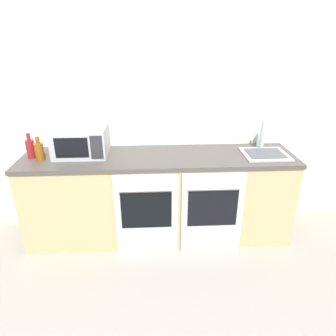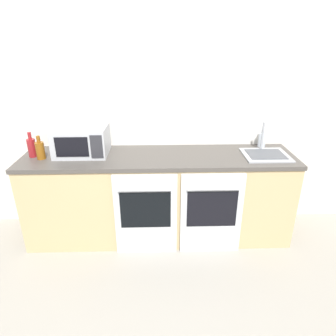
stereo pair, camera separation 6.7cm
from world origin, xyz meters
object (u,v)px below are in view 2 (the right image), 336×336
Objects in this scene: oven_left at (146,215)px; sink at (265,154)px; microwave at (82,141)px; bottle_red at (32,147)px; oven_right at (211,214)px; bottle_amber at (40,150)px; bottle_clear at (262,139)px.

sink is (1.20, 0.30, 0.50)m from oven_left.
microwave reaches higher than bottle_red.
bottle_red is (-0.48, -0.06, -0.04)m from microwave.
bottle_red reaches higher than oven_left.
sink is (1.84, -0.10, -0.12)m from microwave.
oven_right is 1.96× the size of sink.
bottle_amber reaches higher than oven_left.
microwave is 0.48m from bottle_red.
oven_left is 4.18× the size of bottle_clear.
microwave is 0.40m from bottle_amber.
microwave is 2.07× the size of bottle_red.
bottle_amber is (-1.65, 0.28, 0.57)m from oven_right.
oven_left is 1.34m from sink.
microwave is at bearing 162.32° from oven_right.
bottle_clear is at bearing 24.65° from oven_left.
bottle_amber is 0.93× the size of bottle_red.
oven_right is at bearing -136.78° from bottle_clear.
bottle_amber is at bearing 164.48° from oven_left.
sink reaches higher than bottle_red.
microwave reaches higher than bottle_clear.
oven_right is 1.68× the size of microwave.
sink is (-0.04, -0.27, -0.06)m from bottle_clear.
bottle_red reaches higher than bottle_amber.
microwave is 1.85m from sink.
microwave is 2.23× the size of bottle_amber.
bottle_red is 2.32m from sink.
microwave is (-1.27, 0.41, 0.62)m from oven_right.
oven_left is 0.64m from oven_right.
bottle_red reaches higher than oven_right.
bottle_amber is 0.52× the size of sink.
bottle_clear is (1.88, 0.16, -0.06)m from microwave.
oven_left is 3.73× the size of bottle_amber.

